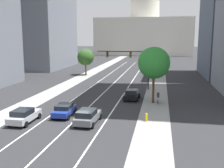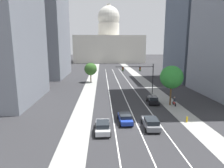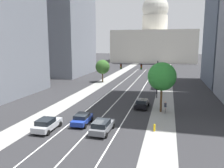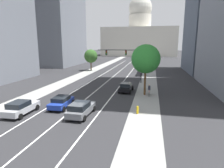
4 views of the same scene
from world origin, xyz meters
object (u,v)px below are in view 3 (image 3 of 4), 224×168
object	(u,v)px
car_black	(142,103)
street_tree_mid_left	(103,67)
capitol_building	(154,41)
traffic_signal_mast	(143,71)
car_gray	(102,126)
street_tree_far_right	(162,77)
car_blue	(82,119)
fire_hydrant	(154,128)
cyclist	(165,107)
car_silver	(47,124)

from	to	relation	value
car_black	street_tree_mid_left	size ratio (longest dim) A/B	0.67
capitol_building	traffic_signal_mast	world-z (taller)	capitol_building
car_gray	capitol_building	bearing A→B (deg)	2.25
street_tree_far_right	car_blue	bearing A→B (deg)	-139.25
street_tree_far_right	street_tree_mid_left	size ratio (longest dim) A/B	1.24
fire_hydrant	cyclist	size ratio (longest dim) A/B	0.53
car_silver	cyclist	bearing A→B (deg)	-51.72
street_tree_mid_left	capitol_building	bearing A→B (deg)	84.06
capitol_building	street_tree_mid_left	bearing A→B (deg)	-95.94
capitol_building	fire_hydrant	xyz separation A→B (m)	(7.63, -116.10, -12.05)
fire_hydrant	cyclist	xyz separation A→B (m)	(1.12, 8.22, 0.39)
capitol_building	street_tree_far_right	xyz separation A→B (m)	(8.07, -107.47, -7.04)
traffic_signal_mast	car_silver	bearing A→B (deg)	-113.83
car_black	cyclist	xyz separation A→B (m)	(3.75, -1.74, 0.09)
traffic_signal_mast	street_tree_mid_left	size ratio (longest dim) A/B	1.46
car_blue	street_tree_far_right	size ratio (longest dim) A/B	0.55
car_gray	fire_hydrant	size ratio (longest dim) A/B	5.09
car_silver	street_tree_far_right	world-z (taller)	street_tree_far_right
car_gray	street_tree_mid_left	world-z (taller)	street_tree_mid_left
car_silver	car_black	world-z (taller)	car_silver
capitol_building	street_tree_mid_left	size ratio (longest dim) A/B	7.68
traffic_signal_mast	fire_hydrant	bearing A→B (deg)	-79.09
street_tree_mid_left	fire_hydrant	bearing A→B (deg)	-64.38
cyclist	street_tree_far_right	distance (m)	4.69
car_silver	street_tree_far_right	distance (m)	17.98
car_blue	cyclist	size ratio (longest dim) A/B	2.45
street_tree_far_right	car_silver	bearing A→B (deg)	-138.84
car_silver	cyclist	size ratio (longest dim) A/B	2.62
traffic_signal_mast	street_tree_far_right	world-z (taller)	street_tree_far_right
car_blue	cyclist	world-z (taller)	cyclist
car_blue	street_tree_mid_left	xyz separation A→B (m)	(-6.90, 33.54, 3.48)
car_black	street_tree_mid_left	bearing A→B (deg)	32.18
car_silver	street_tree_far_right	bearing A→B (deg)	-49.27
car_blue	capitol_building	bearing A→B (deg)	-2.89
capitol_building	car_silver	xyz separation A→B (m)	(-5.00, -118.90, -11.73)
car_silver	car_blue	world-z (taller)	car_silver
car_silver	car_black	xyz separation A→B (m)	(10.00, 12.76, -0.02)
traffic_signal_mast	car_gray	bearing A→B (deg)	-97.18
capitol_building	fire_hydrant	bearing A→B (deg)	-86.24
car_gray	street_tree_far_right	world-z (taller)	street_tree_far_right
car_silver	street_tree_mid_left	bearing A→B (deg)	5.14
car_gray	cyclist	world-z (taller)	cyclist
car_silver	traffic_signal_mast	distance (m)	23.09
car_silver	fire_hydrant	size ratio (longest dim) A/B	4.95
capitol_building	fire_hydrant	size ratio (longest dim) A/B	52.19
car_black	fire_hydrant	world-z (taller)	car_black
street_tree_mid_left	cyclist	bearing A→B (deg)	-55.88
car_blue	street_tree_mid_left	size ratio (longest dim) A/B	0.68
capitol_building	car_gray	world-z (taller)	capitol_building
capitol_building	car_black	distance (m)	106.91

